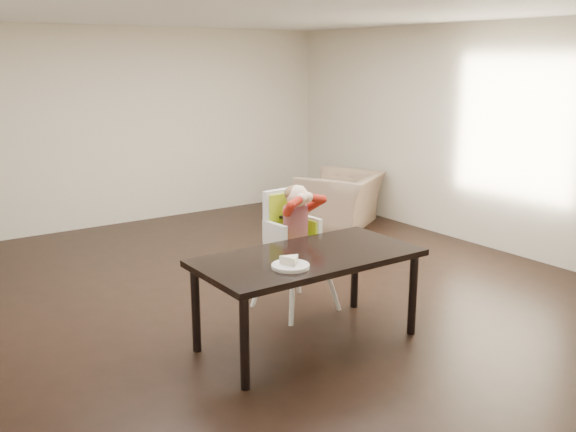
% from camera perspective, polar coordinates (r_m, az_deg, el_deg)
% --- Properties ---
extents(ground, '(7.00, 7.00, 0.00)m').
position_cam_1_polar(ground, '(6.51, -1.12, -6.56)').
color(ground, black).
rests_on(ground, ground).
extents(room_walls, '(6.02, 7.02, 2.71)m').
position_cam_1_polar(room_walls, '(6.12, -1.20, 9.96)').
color(room_walls, beige).
rests_on(room_walls, ground).
extents(dining_table, '(1.80, 0.90, 0.75)m').
position_cam_1_polar(dining_table, '(5.13, 1.78, -4.30)').
color(dining_table, black).
rests_on(dining_table, ground).
extents(high_chair, '(0.52, 0.52, 1.17)m').
position_cam_1_polar(high_chair, '(5.81, 0.52, -0.53)').
color(high_chair, white).
rests_on(high_chair, ground).
extents(plate, '(0.37, 0.37, 0.08)m').
position_cam_1_polar(plate, '(4.79, 0.24, -4.27)').
color(plate, white).
rests_on(plate, dining_table).
extents(armchair, '(1.33, 1.19, 0.97)m').
position_cam_1_polar(armchair, '(8.92, 4.74, 2.26)').
color(armchair, '#967B60').
rests_on(armchair, ground).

